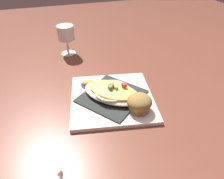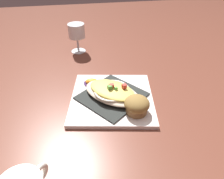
{
  "view_description": "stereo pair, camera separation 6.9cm",
  "coord_description": "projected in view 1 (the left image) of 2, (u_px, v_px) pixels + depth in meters",
  "views": [
    {
      "loc": [
        0.53,
        -0.16,
        0.45
      ],
      "look_at": [
        0.0,
        0.0,
        0.04
      ],
      "focal_mm": 33.01,
      "sensor_mm": 36.0,
      "label": 1
    },
    {
      "loc": [
        0.54,
        -0.1,
        0.45
      ],
      "look_at": [
        0.0,
        0.0,
        0.04
      ],
      "focal_mm": 33.01,
      "sensor_mm": 36.0,
      "label": 2
    }
  ],
  "objects": [
    {
      "name": "folded_napkin",
      "position": [
        112.0,
        96.0,
        0.7
      ],
      "size": [
        0.26,
        0.26,
        0.01
      ],
      "primitive_type": "cube",
      "rotation": [
        0.0,
        0.0,
        0.67
      ],
      "color": "#2A2E2C",
      "rests_on": "square_plate"
    },
    {
      "name": "orange_garnish",
      "position": [
        88.0,
        84.0,
        0.75
      ],
      "size": [
        0.05,
        0.06,
        0.02
      ],
      "color": "#472B57",
      "rests_on": "square_plate"
    },
    {
      "name": "gratin_dish",
      "position": [
        112.0,
        91.0,
        0.69
      ],
      "size": [
        0.23,
        0.23,
        0.05
      ],
      "color": "beige",
      "rests_on": "folded_napkin"
    },
    {
      "name": "stemmed_glass",
      "position": [
        66.0,
        34.0,
        0.94
      ],
      "size": [
        0.08,
        0.08,
        0.14
      ],
      "color": "white",
      "rests_on": "ground_plane"
    },
    {
      "name": "ground_plane",
      "position": [
        112.0,
        100.0,
        0.71
      ],
      "size": [
        2.6,
        2.6,
        0.0
      ],
      "primitive_type": "plane",
      "color": "brown"
    },
    {
      "name": "muffin",
      "position": [
        139.0,
        103.0,
        0.63
      ],
      "size": [
        0.08,
        0.08,
        0.06
      ],
      "color": "olive",
      "rests_on": "square_plate"
    },
    {
      "name": "square_plate",
      "position": [
        112.0,
        98.0,
        0.71
      ],
      "size": [
        0.32,
        0.32,
        0.01
      ],
      "primitive_type": "cube",
      "rotation": [
        0.0,
        0.0,
        -0.18
      ],
      "color": "white",
      "rests_on": "ground_plane"
    }
  ]
}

